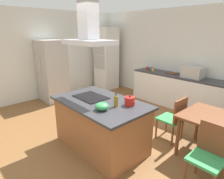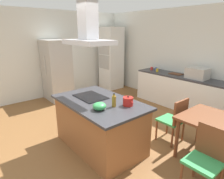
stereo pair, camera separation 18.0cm
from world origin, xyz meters
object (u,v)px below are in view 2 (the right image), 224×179
(coffee_mug_yellow, at_px, (157,70))
(chair_facing_island, at_px, (207,155))
(cutting_board, at_px, (176,74))
(refrigerator, at_px, (57,70))
(cooktop, at_px, (90,97))
(range_hood, at_px, (88,29))
(chair_at_left_end, at_px, (175,118))
(mixing_bowl, at_px, (99,106))
(countertop_microwave, at_px, (197,73))
(coffee_mug_red, at_px, (152,68))
(coffee_mug_blue, at_px, (156,69))
(wall_oven_stack, at_px, (111,58))
(tea_kettle, at_px, (128,101))
(olive_oil_bottle, at_px, (114,101))

(coffee_mug_yellow, height_order, chair_facing_island, coffee_mug_yellow)
(cutting_board, bearing_deg, refrigerator, -137.77)
(cooktop, xyz_separation_m, chair_facing_island, (1.98, 0.51, -0.40))
(cutting_board, relative_size, chair_facing_island, 0.38)
(cutting_board, height_order, range_hood, range_hood)
(chair_at_left_end, xyz_separation_m, range_hood, (-1.06, -1.18, 1.59))
(mixing_bowl, height_order, countertop_microwave, countertop_microwave)
(cooktop, distance_m, range_hood, 1.20)
(cooktop, height_order, countertop_microwave, countertop_microwave)
(cooktop, bearing_deg, mixing_bowl, -20.69)
(coffee_mug_red, xyz_separation_m, refrigerator, (-1.78, -2.33, -0.03))
(cooktop, xyz_separation_m, coffee_mug_blue, (-0.79, 2.94, 0.04))
(wall_oven_stack, relative_size, chair_at_left_end, 2.47)
(coffee_mug_blue, distance_m, refrigerator, 3.05)
(wall_oven_stack, height_order, refrigerator, wall_oven_stack)
(coffee_mug_yellow, xyz_separation_m, wall_oven_stack, (-1.97, -0.16, 0.16))
(tea_kettle, relative_size, olive_oil_bottle, 0.98)
(countertop_microwave, bearing_deg, chair_at_left_end, -73.00)
(cooktop, bearing_deg, countertop_microwave, 79.31)
(wall_oven_stack, relative_size, refrigerator, 1.21)
(cooktop, height_order, coffee_mug_blue, coffee_mug_blue)
(coffee_mug_yellow, height_order, range_hood, range_hood)
(coffee_mug_blue, relative_size, chair_at_left_end, 0.10)
(coffee_mug_red, bearing_deg, wall_oven_stack, -171.96)
(countertop_microwave, bearing_deg, range_hood, -100.69)
(refrigerator, bearing_deg, chair_facing_island, -0.59)
(coffee_mug_blue, xyz_separation_m, coffee_mug_yellow, (0.14, -0.13, 0.00))
(chair_facing_island, bearing_deg, coffee_mug_red, 140.71)
(coffee_mug_blue, distance_m, range_hood, 3.25)
(countertop_microwave, xyz_separation_m, chair_facing_island, (1.44, -2.37, -0.53))
(mixing_bowl, relative_size, coffee_mug_yellow, 2.38)
(coffee_mug_blue, bearing_deg, refrigerator, -128.85)
(cooktop, bearing_deg, cutting_board, 91.80)
(mixing_bowl, bearing_deg, coffee_mug_blue, 113.64)
(mixing_bowl, bearing_deg, cooktop, 159.31)
(cooktop, relative_size, cutting_board, 1.76)
(coffee_mug_yellow, relative_size, wall_oven_stack, 0.04)
(tea_kettle, distance_m, chair_at_left_end, 1.09)
(chair_facing_island, bearing_deg, coffee_mug_blue, 138.80)
(cutting_board, bearing_deg, mixing_bowl, -77.74)
(coffee_mug_yellow, relative_size, refrigerator, 0.05)
(olive_oil_bottle, height_order, coffee_mug_blue, olive_oil_bottle)
(tea_kettle, distance_m, chair_facing_island, 1.34)
(chair_facing_island, bearing_deg, range_hood, -165.56)
(cooktop, xyz_separation_m, countertop_microwave, (0.54, 2.88, 0.13))
(coffee_mug_yellow, bearing_deg, tea_kettle, -61.35)
(olive_oil_bottle, distance_m, chair_at_left_end, 1.31)
(wall_oven_stack, distance_m, chair_facing_island, 5.11)
(tea_kettle, distance_m, olive_oil_bottle, 0.24)
(olive_oil_bottle, relative_size, cutting_board, 0.66)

